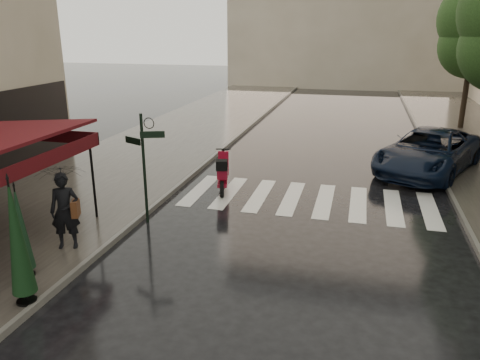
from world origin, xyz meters
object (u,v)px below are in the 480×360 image
at_px(pedestrian_with_umbrella, 61,181).
at_px(parasol_back, 20,228).
at_px(parked_car, 429,152).
at_px(parasol_front, 17,237).
at_px(scooter, 223,174).

relative_size(pedestrian_with_umbrella, parasol_back, 1.23).
relative_size(pedestrian_with_umbrella, parked_car, 0.44).
bearing_deg(parasol_front, parasol_back, 127.24).
bearing_deg(scooter, parked_car, 15.93).
relative_size(parked_car, parasol_back, 2.77).
bearing_deg(pedestrian_with_umbrella, parasol_back, -112.88).
xyz_separation_m(scooter, parked_car, (6.91, 4.01, 0.21)).
distance_m(parked_car, parasol_back, 14.25).
xyz_separation_m(scooter, parasol_front, (-1.74, -7.64, 0.92)).
relative_size(parasol_front, parasol_back, 1.24).
xyz_separation_m(pedestrian_with_umbrella, parasol_back, (-0.05, -1.47, -0.58)).
distance_m(pedestrian_with_umbrella, parasol_back, 1.58).
xyz_separation_m(parked_car, parasol_front, (-8.65, -11.65, 0.71)).
xyz_separation_m(scooter, parasol_back, (-2.41, -6.75, 0.65)).
height_order(pedestrian_with_umbrella, parasol_front, parasol_front).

